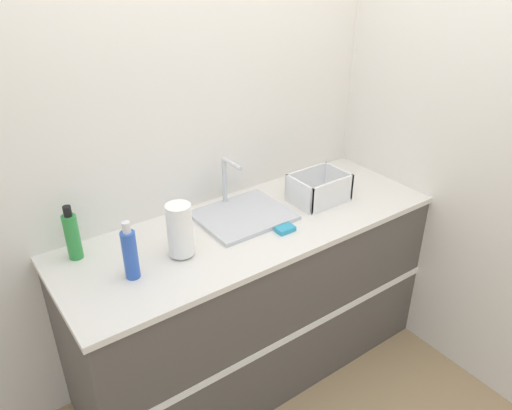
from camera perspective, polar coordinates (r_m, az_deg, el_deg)
The scene contains 10 objects.
ground_plane at distance 2.87m, azimuth 3.79°, elevation -21.39°, with size 12.00×12.00×0.00m, color tan.
wall_back at distance 2.58m, azimuth -5.21°, elevation 8.16°, with size 4.30×0.06×2.60m.
wall_right at distance 2.94m, azimuth 15.59°, elevation 9.79°, with size 0.06×2.67×2.60m.
counter_cabinet at distance 2.73m, azimuth -0.40°, elevation -10.65°, with size 1.93×0.69×0.94m.
sink at distance 2.51m, azimuth -1.62°, elevation -0.95°, with size 0.44×0.37×0.27m.
paper_towel_roll at distance 2.18m, azimuth -8.69°, elevation -2.87°, with size 0.11×0.11×0.25m.
dish_rack at distance 2.67m, azimuth 7.18°, elevation 1.65°, with size 0.29×0.21×0.15m.
bottle_blue at distance 2.09m, azimuth -14.20°, elevation -5.38°, with size 0.06×0.06×0.26m.
bottle_green at distance 2.29m, azimuth -20.26°, elevation -3.28°, with size 0.06×0.06×0.26m.
sponge at distance 2.39m, azimuth 3.34°, elevation -2.76°, with size 0.09×0.06×0.02m.
Camera 1 is at (-1.22, -1.39, 2.19)m, focal length 35.00 mm.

